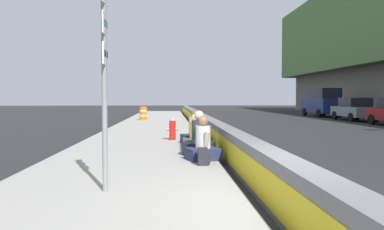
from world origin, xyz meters
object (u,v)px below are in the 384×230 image
Objects in this scene: backpack at (203,157)px; parked_car_far at (322,102)px; fire_hydrant at (172,128)px; seated_person_foreground at (203,146)px; seated_person_rear at (195,137)px; seated_person_middle at (199,140)px; seated_person_far at (195,133)px; parked_car_midline at (354,109)px; route_sign_post at (104,66)px; construction_barrel at (143,113)px.

parked_car_far reaches higher than backpack.
fire_hydrant is 0.79× the size of seated_person_foreground.
seated_person_rear is at bearing 0.88° from seated_person_foreground.
seated_person_foreground is 0.91× the size of seated_person_middle.
seated_person_far reaches higher than seated_person_foreground.
parked_car_midline is at bearing -34.51° from backpack.
fire_hydrant is 4.70m from seated_person_foreground.
seated_person_foreground is (-4.64, -0.74, -0.10)m from fire_hydrant.
route_sign_post is 3.79× the size of construction_barrel.
fire_hydrant is 2.20× the size of backpack.
construction_barrel is 17.17m from parked_car_far.
fire_hydrant is at bearing -171.26° from construction_barrel.
seated_person_foreground is 0.24× the size of parked_car_midline.
seated_person_far is 4.15m from backpack.
parked_car_far reaches higher than construction_barrel.
seated_person_middle is 1.28× the size of construction_barrel.
seated_person_middle is (4.22, -1.90, -1.71)m from route_sign_post.
parked_car_midline is (18.08, -12.88, 0.38)m from seated_person_foreground.
seated_person_foreground reaches higher than backpack.
parked_car_midline is at bearing -37.16° from seated_person_middle.
seated_person_far is 14.26m from construction_barrel.
seated_person_foreground is at bearing -4.67° from backpack.
seated_person_rear is 0.91× the size of seated_person_far.
seated_person_foreground is 1.03× the size of seated_person_rear.
seated_person_far is 0.26× the size of parked_car_midline.
seated_person_foreground is 22.20m from parked_car_midline.
construction_barrel is at bearing 8.84° from seated_person_foreground.
fire_hydrant is 0.82× the size of seated_person_rear.
construction_barrel reaches higher than fire_hydrant.
seated_person_foreground is 0.21× the size of parked_car_far.
parked_car_far is (24.42, -12.95, 0.87)m from seated_person_foreground.
construction_barrel is at bearing 8.30° from backpack.
seated_person_middle is 2.35m from seated_person_far.
route_sign_post is 4.93m from seated_person_middle.
construction_barrel is (14.00, 2.72, 0.11)m from seated_person_far.
parked_car_midline is at bearing 179.32° from parked_car_far.
parked_car_midline is 0.88× the size of parked_car_far.
seated_person_middle reaches higher than backpack.
seated_person_far is at bearing 138.74° from parked_car_midline.
construction_barrel is (20.57, 0.79, -1.61)m from route_sign_post.
parked_car_far is at bearing -29.04° from seated_person_middle.
seated_person_foreground is at bearing 179.79° from seated_person_far.
seated_person_rear reaches higher than backpack.
parked_car_midline is (21.24, -14.79, -1.37)m from route_sign_post.
fire_hydrant is 1.44m from seated_person_far.
route_sign_post is 20.65m from construction_barrel.
route_sign_post is 3.60m from backpack.
route_sign_post is 6.13m from seated_person_rear.
parked_car_midline is (15.68, -12.91, 0.39)m from seated_person_rear.
construction_barrel is 15.60m from parked_car_midline.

